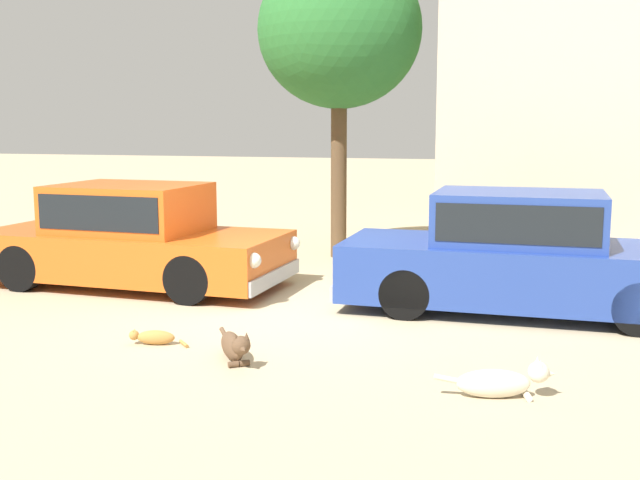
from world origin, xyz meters
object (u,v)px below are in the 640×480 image
object	(u,v)px
parked_sedan_second	(520,253)
acacia_tree_left	(339,31)
parked_sedan_nearest	(132,236)
stray_cat	(154,337)
stray_dog_spotted	(234,346)
stray_dog_tan	(502,381)

from	to	relation	value
parked_sedan_second	acacia_tree_left	size ratio (longest dim) A/B	0.87
parked_sedan_nearest	stray_cat	world-z (taller)	parked_sedan_nearest
parked_sedan_second	stray_dog_spotted	xyz separation A→B (m)	(-2.67, -2.83, -0.58)
stray_dog_tan	acacia_tree_left	bearing A→B (deg)	101.68
stray_cat	parked_sedan_nearest	bearing A→B (deg)	-69.19
parked_sedan_nearest	parked_sedan_second	distance (m)	5.41
stray_dog_spotted	stray_cat	world-z (taller)	stray_dog_spotted
stray_dog_spotted	stray_cat	distance (m)	1.09
parked_sedan_second	stray_dog_tan	xyz separation A→B (m)	(-0.07, -3.18, -0.59)
stray_dog_spotted	acacia_tree_left	world-z (taller)	acacia_tree_left
parked_sedan_nearest	stray_dog_tan	distance (m)	6.31
stray_dog_tan	acacia_tree_left	world-z (taller)	acacia_tree_left
parked_sedan_nearest	stray_dog_tan	bearing A→B (deg)	-29.35
stray_dog_tan	stray_dog_spotted	bearing A→B (deg)	158.73
stray_cat	acacia_tree_left	distance (m)	6.92
stray_dog_spotted	stray_dog_tan	size ratio (longest dim) A/B	0.82
stray_dog_spotted	stray_dog_tan	world-z (taller)	stray_dog_spotted
parked_sedan_second	stray_dog_tan	world-z (taller)	parked_sedan_second
parked_sedan_nearest	parked_sedan_second	xyz separation A→B (m)	(5.40, -0.16, 0.02)
acacia_tree_left	parked_sedan_nearest	bearing A→B (deg)	-126.31
parked_sedan_second	acacia_tree_left	world-z (taller)	acacia_tree_left
stray_dog_tan	stray_cat	distance (m)	3.69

